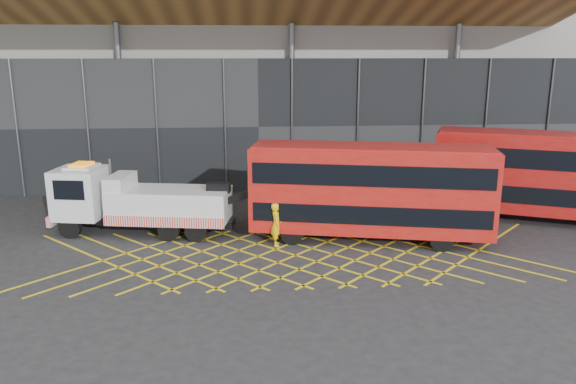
{
  "coord_description": "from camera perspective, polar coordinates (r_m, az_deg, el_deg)",
  "views": [
    {
      "loc": [
        1.12,
        -22.31,
        8.39
      ],
      "look_at": [
        3.0,
        1.5,
        2.4
      ],
      "focal_mm": 35.0,
      "sensor_mm": 36.0,
      "label": 1
    }
  ],
  "objects": [
    {
      "name": "bus_towed",
      "position": [
        25.42,
        8.36,
        0.36
      ],
      "size": [
        11.01,
        4.73,
        4.37
      ],
      "rotation": [
        0.0,
        0.0,
        -0.22
      ],
      "color": "#AD140F",
      "rests_on": "ground_plane"
    },
    {
      "name": "recovery_truck",
      "position": [
        27.26,
        -15.2,
        -0.91
      ],
      "size": [
        9.81,
        3.7,
        3.4
      ],
      "rotation": [
        0.0,
        0.0,
        -0.17
      ],
      "color": "black",
      "rests_on": "ground_plane"
    },
    {
      "name": "ground_plane",
      "position": [
        23.86,
        -6.96,
        -6.62
      ],
      "size": [
        120.0,
        120.0,
        0.0
      ],
      "primitive_type": "plane",
      "color": "#242427"
    },
    {
      "name": "worker",
      "position": [
        24.84,
        -1.21,
        -3.31
      ],
      "size": [
        0.48,
        0.72,
        1.94
      ],
      "primitive_type": "imported",
      "rotation": [
        0.0,
        0.0,
        1.59
      ],
      "color": "yellow",
      "rests_on": "ground_plane"
    },
    {
      "name": "bus_second",
      "position": [
        30.91,
        25.03,
        1.75
      ],
      "size": [
        11.11,
        6.77,
        4.5
      ],
      "rotation": [
        0.0,
        0.0,
        -0.41
      ],
      "color": "#9E0F0C",
      "rests_on": "ground_plane"
    },
    {
      "name": "construction_building",
      "position": [
        40.72,
        -3.5,
        14.88
      ],
      "size": [
        55.0,
        23.97,
        18.0
      ],
      "color": "gray",
      "rests_on": "ground_plane"
    },
    {
      "name": "road_markings",
      "position": [
        23.92,
        0.77,
        -6.44
      ],
      "size": [
        23.16,
        7.16,
        0.01
      ],
      "color": "yellow",
      "rests_on": "ground_plane"
    }
  ]
}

